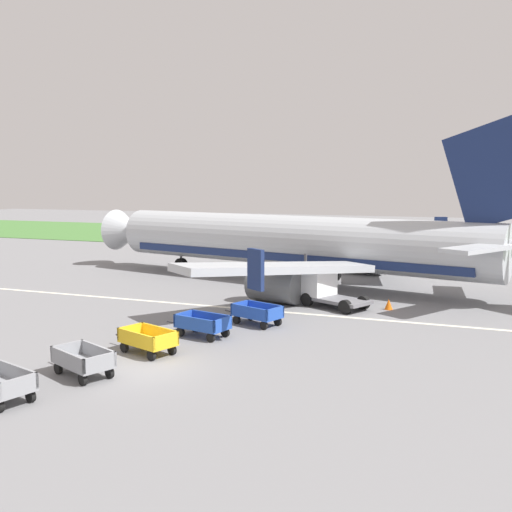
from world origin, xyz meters
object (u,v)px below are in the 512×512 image
Objects in this scene: baggage_cart_fourth_in_row at (202,324)px; traffic_cone_near_plane at (389,304)px; baggage_cart_far_end at (257,313)px; service_truck_beside_carts at (323,287)px; airplane at (302,243)px; baggage_cart_third_in_row at (148,340)px; baggage_cart_second_in_row at (83,361)px.

traffic_cone_near_plane is (7.54, 9.33, -0.29)m from baggage_cart_fourth_in_row.
service_truck_beside_carts is at bearing 71.36° from baggage_cart_far_end.
airplane reaches higher than baggage_cart_third_in_row.
baggage_cart_second_in_row reaches higher than traffic_cone_near_plane.
traffic_cone_near_plane is at bearing 46.16° from baggage_cart_far_end.
traffic_cone_near_plane is (5.92, 6.17, -0.29)m from baggage_cart_far_end.
baggage_cart_fourth_in_row is at bearing 75.48° from baggage_cart_second_in_row.
baggage_cart_fourth_in_row reaches higher than traffic_cone_near_plane.
airplane is 19.29m from baggage_cart_third_in_row.
traffic_cone_near_plane is (8.55, 12.68, -0.29)m from baggage_cart_third_in_row.
baggage_cart_second_in_row is 0.99× the size of baggage_cart_far_end.
baggage_cart_fourth_in_row is at bearing -91.41° from airplane.
airplane is 15.92m from baggage_cart_fourth_in_row.
baggage_cart_fourth_in_row is 3.55m from baggage_cart_far_end.
service_truck_beside_carts is (2.01, 5.97, 0.50)m from baggage_cart_far_end.
baggage_cart_second_in_row is at bearing -119.97° from traffic_cone_near_plane.
baggage_cart_fourth_in_row is 9.83m from service_truck_beside_carts.
baggage_cart_second_in_row and baggage_cart_fourth_in_row have the same top height.
baggage_cart_fourth_in_row is 5.77× the size of traffic_cone_near_plane.
airplane reaches higher than traffic_cone_near_plane.
baggage_cart_third_in_row is 0.99× the size of baggage_cart_fourth_in_row.
baggage_cart_far_end is at bearing -133.84° from traffic_cone_near_plane.
baggage_cart_far_end is 0.75× the size of service_truck_beside_carts.
baggage_cart_far_end is (1.62, 3.16, 0.00)m from baggage_cart_fourth_in_row.
service_truck_beside_carts reaches higher than baggage_cart_second_in_row.
baggage_cart_fourth_in_row is at bearing -117.10° from baggage_cart_far_end.
baggage_cart_second_in_row and baggage_cart_third_in_row have the same top height.
baggage_cart_second_in_row is at bearing -95.45° from airplane.
baggage_cart_far_end is 6.32m from service_truck_beside_carts.
airplane is 22.77m from baggage_cart_second_in_row.
airplane is at bearing 138.18° from traffic_cone_near_plane.
traffic_cone_near_plane is (7.15, -6.40, -2.74)m from airplane.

